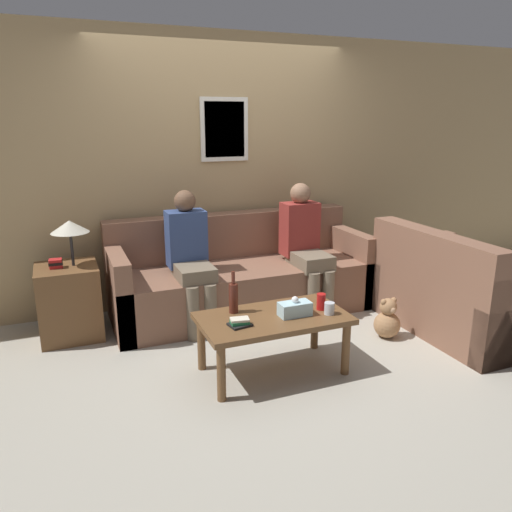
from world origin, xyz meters
The scene contains 14 objects.
ground_plane centered at (0.00, 0.00, 0.00)m, with size 16.00×16.00×0.00m, color #ADA899.
wall_back centered at (0.00, 0.99, 1.30)m, with size 9.00×0.08×2.60m.
couch_main centered at (0.00, 0.52, 0.32)m, with size 2.45×0.88×0.91m.
couch_side centered at (1.57, -0.63, 0.32)m, with size 0.88×1.42×0.91m.
coffee_table centered at (-0.22, -0.71, 0.38)m, with size 1.07×0.59×0.44m.
side_table_with_lamp centered at (-1.55, 0.50, 0.35)m, with size 0.50×0.50×1.01m.
wine_bottle centered at (-0.46, -0.55, 0.56)m, with size 0.07×0.07×0.31m.
drinking_glass centered at (0.17, -0.84, 0.48)m, with size 0.07×0.07×0.09m.
book_stack centered at (-0.50, -0.79, 0.46)m, with size 0.16×0.14×0.05m.
soda_can centered at (0.16, -0.74, 0.50)m, with size 0.07×0.07×0.12m.
tissue_box centered at (-0.07, -0.77, 0.49)m, with size 0.23×0.12×0.15m.
person_left centered at (-0.54, 0.35, 0.66)m, with size 0.34×0.60×1.21m.
person_right centered at (0.58, 0.32, 0.66)m, with size 0.34×0.62×1.22m.
teddy_bear centered at (0.93, -0.54, 0.15)m, with size 0.22×0.22×0.35m.
Camera 1 is at (-1.59, -3.75, 1.82)m, focal length 35.00 mm.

